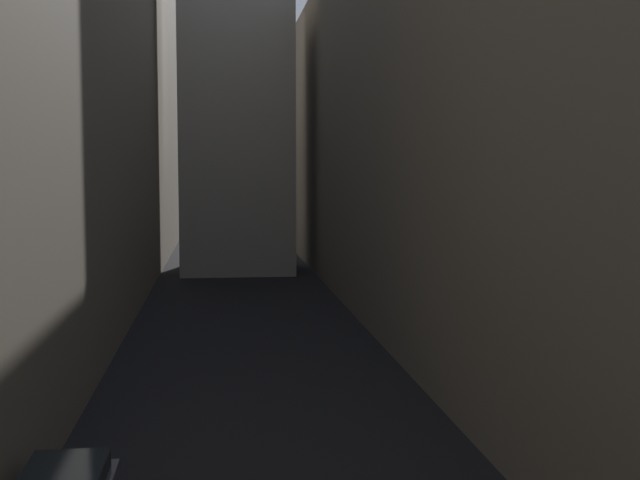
{
  "coord_description": "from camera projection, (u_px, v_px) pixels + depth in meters",
  "views": [
    {
      "loc": [
        -1.29,
        8.88,
        7.41
      ],
      "look_at": [
        0.0,
        19.48,
        6.51
      ],
      "focal_mm": 46.87,
      "sensor_mm": 36.0,
      "label": 1
    }
  ],
  "objects": [
    {
      "name": "building_block_right",
      "position": [
        457.0,
        117.0,
        41.89
      ],
      "size": [
        10.27,
        108.0,
        20.15
      ],
      "primitive_type": "cube",
      "color": "#756B5B",
      "rests_on": "ground"
    },
    {
      "name": "ground_plane",
      "position": [
        248.0,
        327.0,
        39.48
      ],
      "size": [
        264.0,
        264.0,
        0.0
      ],
      "primitive_type": "plane",
      "color": "black"
    }
  ]
}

